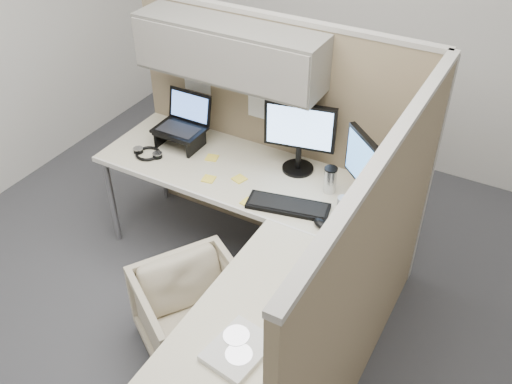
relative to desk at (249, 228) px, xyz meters
The scene contains 20 objects.
ground 0.71m from the desk, 134.71° to the right, with size 4.50×4.50×0.00m, color #3D3E43.
partition_back 0.88m from the desk, 115.90° to the left, with size 2.00×0.36×1.63m.
partition_right 0.81m from the desk, 13.96° to the right, with size 0.07×2.03×1.63m.
desk is the anchor object (origin of this frame).
office_chair 0.57m from the desk, 109.29° to the right, with size 0.58×0.55×0.60m, color beige.
monitor_left 0.68m from the desk, 88.66° to the left, with size 0.44×0.20×0.47m.
monitor_right 0.73m from the desk, 38.25° to the left, with size 0.35×0.32×0.47m.
laptop_station 0.96m from the desk, 147.92° to the left, with size 0.32×0.28×0.34m.
keyboard 0.26m from the desk, 58.96° to the left, with size 0.48×0.16×0.02m, color black.
mouse 0.41m from the desk, 23.63° to the left, with size 0.11×0.07×0.04m, color black.
travel_mug 0.57m from the desk, 60.03° to the left, with size 0.08×0.08×0.17m.
soda_can_green 0.64m from the desk, 18.74° to the left, with size 0.07×0.07×0.12m, color #268C1E.
soda_can_silver 0.54m from the desk, 36.19° to the left, with size 0.07×0.07×0.12m, color silver.
sticky_note_d 0.42m from the desk, 128.08° to the left, with size 0.08×0.08×0.01m, color yellow.
sticky_note_c 0.69m from the desk, 140.26° to the left, with size 0.08×0.08×0.01m, color yellow.
sticky_note_b 0.18m from the desk, 121.31° to the left, with size 0.08×0.08×0.01m, color yellow.
sticky_note_a 0.48m from the desk, 151.12° to the left, with size 0.08×0.08×0.01m, color yellow.
headphones 0.96m from the desk, 163.70° to the left, with size 0.21×0.18×0.03m.
paper_stack 0.88m from the desk, 63.37° to the right, with size 0.26×0.32×0.03m.
desk_clock 0.65m from the desk, 40.68° to the right, with size 0.07×0.10×0.10m.
Camera 1 is at (1.35, -2.00, 2.80)m, focal length 40.00 mm.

